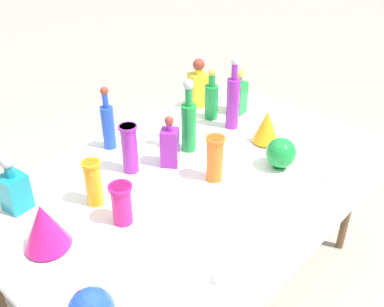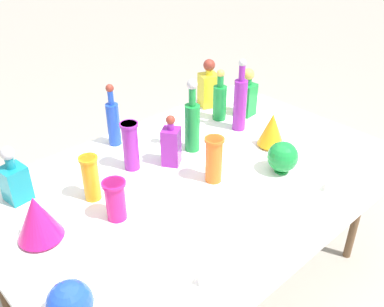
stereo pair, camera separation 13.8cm
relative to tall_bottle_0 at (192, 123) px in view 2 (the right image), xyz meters
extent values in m
plane|color=#A0998C|center=(-0.14, -0.15, -0.91)|extent=(40.00, 40.00, 0.00)
cube|color=white|center=(-0.14, -0.15, -0.17)|extent=(1.87, 1.15, 0.03)
cube|color=white|center=(-0.14, -0.73, -0.27)|extent=(1.87, 0.01, 0.24)
cylinder|color=brown|center=(0.69, -0.63, -0.55)|extent=(0.04, 0.04, 0.73)
cylinder|color=brown|center=(0.69, 0.33, -0.55)|extent=(0.04, 0.04, 0.73)
cylinder|color=#198C38|center=(0.00, 0.00, -0.03)|extent=(0.08, 0.08, 0.24)
cylinder|color=#198C38|center=(0.00, 0.00, 0.14)|extent=(0.03, 0.03, 0.09)
sphere|color=#B2B2B7|center=(0.00, 0.00, 0.20)|extent=(0.05, 0.05, 0.05)
cylinder|color=purple|center=(0.34, -0.01, -0.01)|extent=(0.07, 0.07, 0.28)
cylinder|color=purple|center=(0.34, -0.01, 0.17)|extent=(0.03, 0.03, 0.08)
sphere|color=#B2B2B7|center=(0.34, -0.01, 0.23)|extent=(0.04, 0.04, 0.04)
cylinder|color=#198C38|center=(0.35, 0.14, -0.05)|extent=(0.08, 0.08, 0.20)
cylinder|color=#198C38|center=(0.35, 0.14, 0.08)|extent=(0.04, 0.04, 0.06)
sphere|color=gold|center=(0.35, 0.14, 0.12)|extent=(0.04, 0.04, 0.04)
cylinder|color=blue|center=(-0.25, 0.31, -0.04)|extent=(0.06, 0.06, 0.22)
cylinder|color=blue|center=(-0.25, 0.31, 0.11)|extent=(0.03, 0.03, 0.07)
sphere|color=maroon|center=(-0.25, 0.31, 0.16)|extent=(0.04, 0.04, 0.04)
cube|color=#198C38|center=(0.50, 0.08, -0.06)|extent=(0.10, 0.10, 0.19)
cylinder|color=#198C38|center=(0.50, 0.08, 0.06)|extent=(0.04, 0.04, 0.04)
sphere|color=gold|center=(0.50, 0.08, 0.10)|extent=(0.07, 0.07, 0.07)
cube|color=teal|center=(-0.82, 0.20, -0.07)|extent=(0.11, 0.11, 0.16)
cylinder|color=teal|center=(-0.82, 0.20, 0.03)|extent=(0.04, 0.04, 0.05)
sphere|color=#B2B2B7|center=(-0.82, 0.20, 0.08)|extent=(0.06, 0.06, 0.06)
cube|color=purple|center=(-0.16, -0.03, -0.06)|extent=(0.11, 0.11, 0.19)
cylinder|color=purple|center=(-0.16, -0.03, 0.05)|extent=(0.03, 0.03, 0.04)
sphere|color=maroon|center=(-0.16, -0.03, 0.08)|extent=(0.04, 0.04, 0.04)
cube|color=yellow|center=(0.43, 0.32, -0.05)|extent=(0.14, 0.14, 0.20)
cylinder|color=yellow|center=(0.43, 0.32, 0.07)|extent=(0.04, 0.04, 0.04)
sphere|color=maroon|center=(0.43, 0.32, 0.11)|extent=(0.07, 0.07, 0.07)
cylinder|color=#C61972|center=(-0.58, -0.19, -0.07)|extent=(0.08, 0.08, 0.17)
cylinder|color=#C61972|center=(-0.58, -0.19, 0.02)|extent=(0.09, 0.09, 0.01)
cylinder|color=orange|center=(-0.12, -0.26, -0.04)|extent=(0.08, 0.08, 0.22)
cylinder|color=orange|center=(-0.12, -0.26, 0.06)|extent=(0.09, 0.09, 0.01)
cylinder|color=orange|center=(-0.58, -0.01, -0.05)|extent=(0.07, 0.07, 0.20)
cylinder|color=orange|center=(-0.58, -0.01, 0.05)|extent=(0.08, 0.08, 0.01)
cylinder|color=purple|center=(-0.32, 0.07, -0.03)|extent=(0.07, 0.07, 0.24)
cylinder|color=purple|center=(-0.32, 0.07, 0.08)|extent=(0.09, 0.09, 0.01)
cylinder|color=orange|center=(0.32, -0.25, -0.15)|extent=(0.07, 0.07, 0.01)
cone|color=orange|center=(0.32, -0.25, -0.06)|extent=(0.14, 0.14, 0.17)
cylinder|color=#C61972|center=(-0.86, -0.09, -0.15)|extent=(0.09, 0.09, 0.01)
cone|color=#C61972|center=(-0.86, -0.09, -0.05)|extent=(0.17, 0.17, 0.18)
cylinder|color=#198C38|center=(0.17, -0.43, -0.15)|extent=(0.06, 0.06, 0.01)
sphere|color=#198C38|center=(0.17, -0.43, -0.07)|extent=(0.14, 0.14, 0.14)
sphere|color=blue|center=(-0.96, -0.50, -0.07)|extent=(0.14, 0.14, 0.14)
cube|color=white|center=(-0.56, -0.66, -0.13)|extent=(0.06, 0.03, 0.04)
cube|color=white|center=(0.20, -0.66, -0.13)|extent=(0.06, 0.02, 0.04)
cube|color=tan|center=(0.11, 0.79, -0.74)|extent=(0.48, 0.46, 0.33)
cube|color=tan|center=(0.11, 0.89, -0.54)|extent=(0.34, 0.19, 0.09)
cube|color=tan|center=(-0.70, 0.93, -0.78)|extent=(0.51, 0.46, 0.27)
camera|label=1|loc=(-1.37, -1.27, 0.97)|focal=40.00mm
camera|label=2|loc=(-1.27, -1.36, 0.97)|focal=40.00mm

